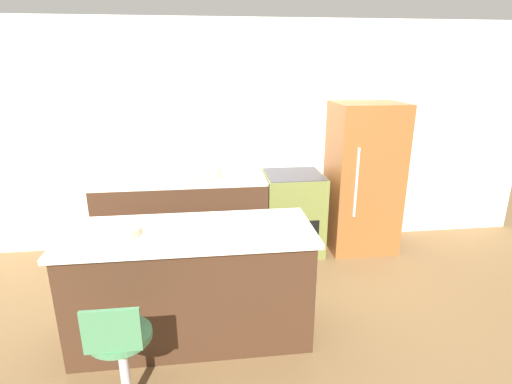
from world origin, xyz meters
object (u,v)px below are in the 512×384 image
(stool_chair, at_px, (122,358))
(mixing_bowl, at_px, (208,172))
(refrigerator, at_px, (363,178))
(oven_range, at_px, (293,213))
(kettle, at_px, (140,172))

(stool_chair, distance_m, mixing_bowl, 2.33)
(refrigerator, xyz_separation_m, stool_chair, (-2.35, -2.17, -0.44))
(oven_range, distance_m, mixing_bowl, 1.10)
(kettle, bearing_deg, oven_range, -0.41)
(refrigerator, bearing_deg, mixing_bowl, 179.45)
(kettle, xyz_separation_m, mixing_bowl, (0.72, 0.00, -0.02))
(mixing_bowl, bearing_deg, stool_chair, -104.46)
(oven_range, xyz_separation_m, refrigerator, (0.82, -0.01, 0.39))
(kettle, bearing_deg, mixing_bowl, 0.00)
(refrigerator, distance_m, mixing_bowl, 1.79)
(refrigerator, bearing_deg, oven_range, 179.64)
(refrigerator, distance_m, stool_chair, 3.23)
(oven_range, relative_size, stool_chair, 1.10)
(refrigerator, xyz_separation_m, kettle, (-2.51, 0.02, 0.15))
(kettle, bearing_deg, refrigerator, -0.39)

